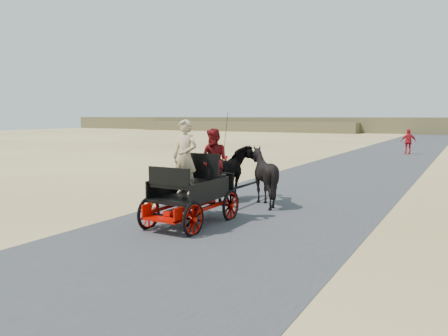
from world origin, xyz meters
The scene contains 10 objects.
ground centered at (0.00, 0.00, 0.00)m, with size 140.00×140.00×0.00m, color tan.
road centered at (0.00, 0.00, 0.01)m, with size 6.00×140.00×0.01m, color #38383A.
ridge_far centered at (0.00, 62.00, 1.20)m, with size 140.00×6.00×2.40m, color brown.
ridge_near centered at (-30.00, 58.00, 0.80)m, with size 40.00×4.00×1.60m, color brown.
carriage centered at (-0.96, -0.45, 0.36)m, with size 1.30×2.40×0.72m, color black, non-canonical shape.
horse_left centered at (-1.51, 2.55, 0.85)m, with size 0.91×2.01×1.70m, color black.
horse_right centered at (-0.41, 2.55, 0.85)m, with size 1.37×1.54×1.70m, color black.
driver_man centered at (-1.16, -0.40, 1.62)m, with size 0.66×0.43×1.80m, color tan.
passenger_woman centered at (-0.66, 0.15, 1.51)m, with size 0.77×0.60×1.58m, color #660C0F.
pedestrian centered at (1.09, 23.10, 0.86)m, with size 1.01×0.42×1.73m, color red.
Camera 1 is at (4.84, -9.06, 2.60)m, focal length 35.00 mm.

